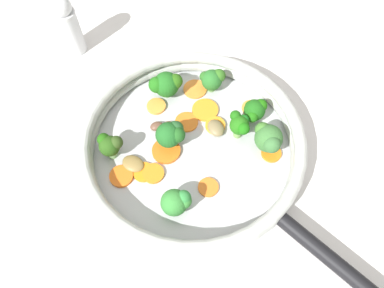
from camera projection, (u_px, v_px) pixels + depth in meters
The scene contains 31 objects.
ground_plane at pixel (192, 152), 0.61m from camera, with size 4.00×4.00×0.00m, color silver.
skillet at pixel (192, 151), 0.60m from camera, with size 0.33×0.33×0.01m, color #B2B5B7.
skillet_rim_wall at pixel (192, 142), 0.58m from camera, with size 0.35×0.35×0.04m.
skillet_handle at pixel (335, 263), 0.50m from camera, with size 0.02×0.02×0.19m, color black.
skillet_rivet_left at pixel (249, 233), 0.52m from camera, with size 0.01×0.01×0.01m, color #B5B1B8.
skillet_rivet_right at pixel (287, 189), 0.56m from camera, with size 0.01×0.01×0.01m, color #B0B3B9.
carrot_slice_0 at pixel (156, 106), 0.63m from camera, with size 0.03×0.03×0.01m, color orange.
carrot_slice_1 at pixel (121, 176), 0.57m from camera, with size 0.04×0.04×0.01m, color orange.
carrot_slice_2 at pixel (166, 151), 0.59m from camera, with size 0.05×0.05×0.01m, color orange.
carrot_slice_3 at pixel (215, 125), 0.61m from camera, with size 0.03×0.03×0.01m, color orange.
carrot_slice_4 at pixel (251, 108), 0.63m from camera, with size 0.03×0.03×0.00m, color orange.
carrot_slice_5 at pixel (195, 89), 0.65m from camera, with size 0.04×0.04×0.00m, color orange.
carrot_slice_6 at pixel (187, 122), 0.62m from camera, with size 0.04×0.04×0.00m, color orange.
carrot_slice_7 at pixel (143, 172), 0.57m from camera, with size 0.03×0.03×0.00m, color orange.
carrot_slice_8 at pixel (271, 153), 0.59m from camera, with size 0.03×0.03×0.00m, color orange.
carrot_slice_9 at pixel (208, 187), 0.56m from camera, with size 0.03×0.03×0.00m, color orange.
carrot_slice_10 at pixel (205, 110), 0.63m from camera, with size 0.04×0.04×0.00m, color orange.
carrot_slice_11 at pixel (153, 173), 0.57m from camera, with size 0.03×0.03×0.00m, color orange.
broccoli_floret_0 at pixel (255, 111), 0.60m from camera, with size 0.04×0.04×0.04m.
broccoli_floret_1 at pixel (110, 145), 0.56m from camera, with size 0.04×0.04×0.05m.
broccoli_floret_2 at pixel (166, 84), 0.62m from camera, with size 0.05×0.04×0.05m.
broccoli_floret_3 at pixel (268, 139), 0.57m from camera, with size 0.04×0.05×0.05m.
broccoli_floret_4 at pixel (240, 125), 0.58m from camera, with size 0.03×0.04×0.05m.
broccoli_floret_5 at pixel (177, 202), 0.52m from camera, with size 0.04×0.04×0.04m.
broccoli_floret_6 at pixel (212, 79), 0.63m from camera, with size 0.04×0.04×0.04m.
broccoli_floret_7 at pixel (171, 134), 0.57m from camera, with size 0.05×0.04×0.05m.
mushroom_piece_0 at pixel (157, 126), 0.61m from camera, with size 0.02×0.02×0.01m, color brown.
mushroom_piece_1 at pixel (216, 128), 0.61m from camera, with size 0.03×0.02×0.01m, color olive.
mushroom_piece_2 at pixel (169, 126), 0.61m from camera, with size 0.02×0.02×0.01m, color brown.
mushroom_piece_3 at pixel (133, 164), 0.58m from camera, with size 0.04×0.03×0.01m, color olive.
salt_shaker at pixel (68, 26), 0.66m from camera, with size 0.04×0.04×0.12m.
Camera 1 is at (0.14, 0.25, 0.53)m, focal length 35.00 mm.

